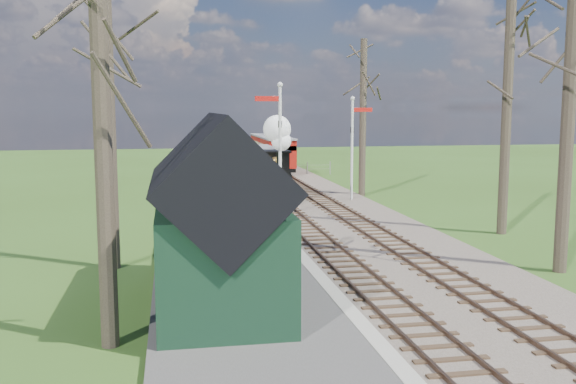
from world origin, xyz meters
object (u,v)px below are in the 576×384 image
red_carriage_b (267,150)px  person (285,250)px  coach (259,165)px  locomotive (274,165)px  sign_board (255,244)px  red_carriage_a (277,154)px  bench (275,291)px  semaphore_near (279,142)px  semaphore_far (353,140)px  station_shed (218,223)px

red_carriage_b → person: size_ratio=4.14×
red_carriage_b → coach: bearing=-100.3°
locomotive → red_carriage_b: bearing=82.7°
locomotive → sign_board: (-2.78, -13.40, -1.36)m
red_carriage_a → person: 30.34m
locomotive → bench: bearing=-99.1°
red_carriage_a → red_carriage_b: 5.50m
red_carriage_a → bench: 33.81m
semaphore_near → person: 9.68m
semaphore_near → semaphore_far: size_ratio=1.09×
coach → person: bearing=-95.7°
semaphore_far → red_carriage_a: semaphore_far is taller
sign_board → person: bearing=-67.9°
sign_board → coach: bearing=81.8°
red_carriage_a → person: (-4.71, -29.96, -0.72)m
semaphore_near → semaphore_far: bearing=49.4°
semaphore_near → bench: bearing=-100.0°
semaphore_far → red_carriage_a: size_ratio=1.06×
semaphore_near → red_carriage_b: 26.58m
semaphore_far → bench: (-7.35, -18.54, -2.75)m
sign_board → bench: bearing=-92.1°
coach → red_carriage_b: red_carriage_b is taller
person → coach: bearing=-23.1°
red_carriage_b → person: bearing=-97.6°
semaphore_far → red_carriage_b: bearing=95.0°
semaphore_near → red_carriage_a: (3.37, 20.79, -2.06)m
semaphore_near → locomotive: (0.76, 5.91, -1.53)m
person → semaphore_far: bearing=-40.5°
station_shed → coach: bearing=79.8°
station_shed → person: 3.85m
bench → person: 3.48m
station_shed → bench: size_ratio=4.04×
locomotive → person: locomotive is taller
semaphore_near → semaphore_far: (5.14, 6.00, -0.27)m
station_shed → semaphore_far: semaphore_far is taller
coach → red_carriage_b: (2.60, 14.32, 0.03)m
semaphore_far → sign_board: size_ratio=5.37×
red_carriage_a → person: bearing=-98.9°
coach → red_carriage_b: 14.55m
station_shed → bench: station_shed is taller
semaphore_near → coach: bearing=86.3°
red_carriage_a → station_shed: bearing=-101.9°
station_shed → sign_board: station_shed is taller
bench → person: person is taller
semaphore_near → red_carriage_b: size_ratio=1.16×
semaphore_near → person: bearing=-98.3°
bench → semaphore_near: bearing=80.0°
station_shed → locomotive: bearing=76.5°
station_shed → red_carriage_a: (6.90, 32.79, -0.70)m
coach → red_carriage_b: bearing=79.7°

